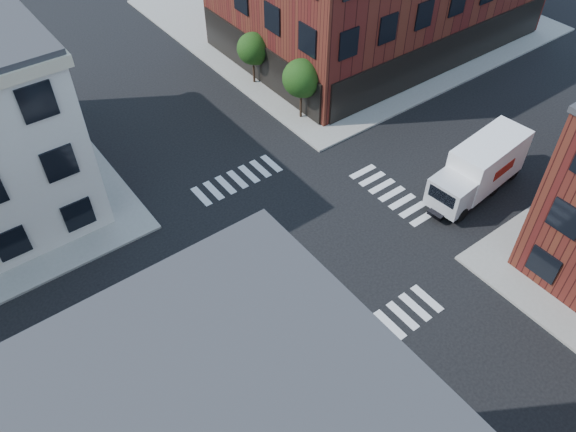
{
  "coord_description": "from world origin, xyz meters",
  "views": [
    {
      "loc": [
        -13.91,
        -16.97,
        23.68
      ],
      "look_at": [
        -0.95,
        0.29,
        2.5
      ],
      "focal_mm": 35.0,
      "sensor_mm": 36.0,
      "label": 1
    }
  ],
  "objects": [
    {
      "name": "traffic_cone",
      "position": [
        -5.7,
        -3.86,
        0.37
      ],
      "size": [
        0.43,
        0.43,
        0.77
      ],
      "rotation": [
        0.0,
        0.0,
        -0.03
      ],
      "color": "#D33F09",
      "rests_on": "ground"
    },
    {
      "name": "tree_far",
      "position": [
        7.56,
        15.98,
        2.87
      ],
      "size": [
        2.43,
        2.43,
        4.07
      ],
      "color": "black",
      "rests_on": "ground"
    },
    {
      "name": "sidewalk_ne",
      "position": [
        21.0,
        21.0,
        0.07
      ],
      "size": [
        30.0,
        30.0,
        0.15
      ],
      "primitive_type": "cube",
      "color": "gray",
      "rests_on": "ground"
    },
    {
      "name": "box_truck",
      "position": [
        11.42,
        -2.82,
        1.8
      ],
      "size": [
        7.82,
        3.03,
        3.47
      ],
      "rotation": [
        0.0,
        0.0,
        0.1
      ],
      "color": "white",
      "rests_on": "ground"
    },
    {
      "name": "ground",
      "position": [
        0.0,
        0.0,
        0.0
      ],
      "size": [
        120.0,
        120.0,
        0.0
      ],
      "primitive_type": "plane",
      "color": "black",
      "rests_on": "ground"
    },
    {
      "name": "signal_pole",
      "position": [
        -6.72,
        -6.68,
        2.86
      ],
      "size": [
        1.29,
        1.24,
        4.6
      ],
      "color": "black",
      "rests_on": "ground"
    },
    {
      "name": "tree_near",
      "position": [
        7.56,
        9.98,
        3.16
      ],
      "size": [
        2.69,
        2.69,
        4.49
      ],
      "color": "black",
      "rests_on": "ground"
    }
  ]
}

